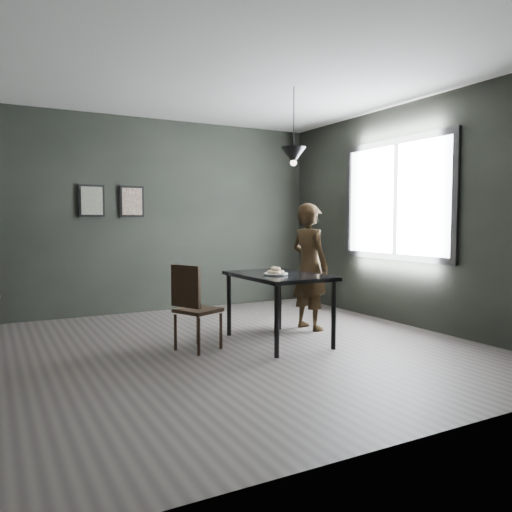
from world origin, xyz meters
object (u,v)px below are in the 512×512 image
woman (310,267)px  pendant_lamp (294,155)px  white_plate (276,275)px  cafe_table (278,281)px  wood_chair (193,302)px

woman → pendant_lamp: pendant_lamp is taller
white_plate → pendant_lamp: pendant_lamp is taller
cafe_table → white_plate: white_plate is taller
cafe_table → pendant_lamp: 1.41m
pendant_lamp → cafe_table: bearing=-158.2°
woman → cafe_table: bearing=110.8°
wood_chair → pendant_lamp: (1.22, 0.02, 1.55)m
pendant_lamp → white_plate: bearing=-149.6°
cafe_table → woman: 0.79m
cafe_table → woman: woman is taller
cafe_table → white_plate: bearing=-132.7°
woman → wood_chair: 1.70m
cafe_table → white_plate: size_ratio=5.22×
cafe_table → pendant_lamp: bearing=21.8°
white_plate → wood_chair: size_ratio=0.26×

